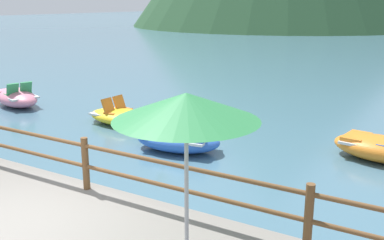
% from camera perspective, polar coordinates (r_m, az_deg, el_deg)
% --- Properties ---
extents(dock_railing, '(23.92, 0.12, 0.95)m').
position_cam_1_polar(dock_railing, '(8.12, -13.35, -4.71)').
color(dock_railing, brown).
rests_on(dock_railing, promenade_dock).
extents(beach_umbrella, '(1.70, 1.70, 2.24)m').
position_cam_1_polar(beach_umbrella, '(5.09, -0.73, 1.33)').
color(beach_umbrella, '#B2B2B7').
rests_on(beach_umbrella, promenade_dock).
extents(pedal_boat_0, '(2.59, 1.82, 0.91)m').
position_cam_1_polar(pedal_boat_0, '(17.25, -21.31, 2.68)').
color(pedal_boat_0, pink).
rests_on(pedal_boat_0, ground).
extents(pedal_boat_1, '(2.44, 1.35, 0.81)m').
position_cam_1_polar(pedal_boat_1, '(13.85, -8.68, 0.44)').
color(pedal_boat_1, yellow).
rests_on(pedal_boat_1, ground).
extents(pedal_boat_3, '(2.42, 1.54, 0.90)m').
position_cam_1_polar(pedal_boat_3, '(11.48, 22.87, -3.26)').
color(pedal_boat_3, orange).
rests_on(pedal_boat_3, ground).
extents(pedal_boat_4, '(2.37, 1.56, 0.88)m').
position_cam_1_polar(pedal_boat_4, '(11.28, -1.79, -2.43)').
color(pedal_boat_4, blue).
rests_on(pedal_boat_4, ground).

